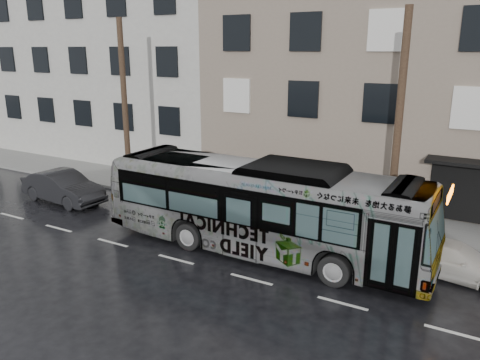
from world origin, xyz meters
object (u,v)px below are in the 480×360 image
(utility_pole_front, at_px, (398,128))
(utility_pole_rear, at_px, (125,107))
(sign_post, at_px, (419,214))
(dark_sedan, at_px, (63,187))
(bus, at_px, (262,207))
(white_sedan, at_px, (453,260))

(utility_pole_front, bearing_deg, utility_pole_rear, 180.00)
(utility_pole_rear, xyz_separation_m, sign_post, (15.10, 0.00, -3.30))
(sign_post, bearing_deg, dark_sedan, -169.62)
(utility_pole_front, relative_size, bus, 0.70)
(white_sedan, bearing_deg, utility_pole_front, 57.06)
(utility_pole_rear, bearing_deg, dark_sedan, -118.76)
(dark_sedan, bearing_deg, sign_post, -75.48)
(sign_post, height_order, dark_sedan, sign_post)
(bus, height_order, white_sedan, bus)
(bus, bearing_deg, white_sedan, -78.19)
(utility_pole_rear, height_order, dark_sedan, utility_pole_rear)
(utility_pole_rear, distance_m, white_sedan, 17.26)
(white_sedan, distance_m, dark_sedan, 18.35)
(utility_pole_front, distance_m, dark_sedan, 16.44)
(utility_pole_rear, relative_size, sign_post, 3.75)
(bus, distance_m, dark_sedan, 11.64)
(sign_post, xyz_separation_m, dark_sedan, (-16.79, -3.08, -0.55))
(utility_pole_front, height_order, white_sedan, utility_pole_front)
(utility_pole_front, relative_size, sign_post, 3.75)
(white_sedan, bearing_deg, dark_sedan, 99.07)
(white_sedan, height_order, dark_sedan, dark_sedan)
(sign_post, relative_size, white_sedan, 0.58)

